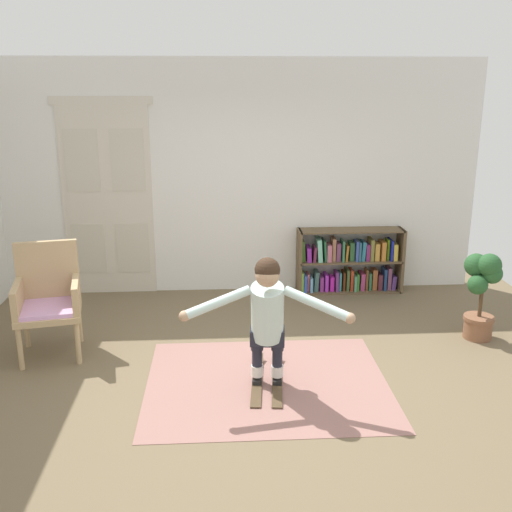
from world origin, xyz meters
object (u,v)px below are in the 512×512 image
at_px(skis_pair, 267,379).
at_px(person_skier, 267,312).
at_px(bookshelf, 349,263).
at_px(potted_plant, 482,290).
at_px(wicker_chair, 48,297).

distance_m(skis_pair, person_skier, 0.73).
relative_size(bookshelf, skis_pair, 1.44).
xyz_separation_m(potted_plant, person_skier, (-2.32, -0.99, 0.21)).
bearing_deg(wicker_chair, potted_plant, 1.20).
bearing_deg(person_skier, potted_plant, 23.21).
height_order(bookshelf, potted_plant, potted_plant).
distance_m(wicker_chair, skis_pair, 2.30).
relative_size(potted_plant, skis_pair, 0.99).
distance_m(bookshelf, skis_pair, 2.69).
distance_m(potted_plant, person_skier, 2.53).
bearing_deg(wicker_chair, person_skier, -23.41).
xyz_separation_m(bookshelf, potted_plant, (1.07, -1.52, 0.16)).
bearing_deg(wicker_chair, skis_pair, -19.73).
bearing_deg(bookshelf, person_skier, -116.50).
xyz_separation_m(wicker_chair, skis_pair, (2.10, -0.75, -0.56)).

